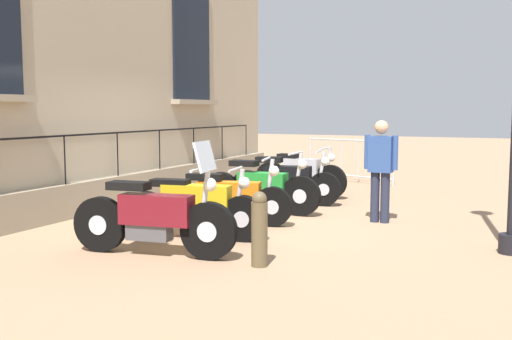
{
  "coord_description": "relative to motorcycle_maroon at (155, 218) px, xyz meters",
  "views": [
    {
      "loc": [
        4.42,
        -8.48,
        1.78
      ],
      "look_at": [
        0.5,
        0.0,
        0.8
      ],
      "focal_mm": 41.09,
      "sensor_mm": 36.0,
      "label": 1
    }
  ],
  "objects": [
    {
      "name": "motorcycle_green",
      "position": [
        -0.06,
        3.22,
        -0.03
      ],
      "size": [
        2.16,
        0.63,
        1.06
      ],
      "color": "black",
      "rests_on": "ground_plane"
    },
    {
      "name": "motorcycle_orange",
      "position": [
        -0.1,
        2.07,
        -0.06
      ],
      "size": [
        2.04,
        0.72,
        1.05
      ],
      "color": "black",
      "rests_on": "ground_plane"
    },
    {
      "name": "motorcycle_black",
      "position": [
        0.0,
        4.23,
        -0.03
      ],
      "size": [
        2.07,
        0.71,
        1.02
      ],
      "color": "black",
      "rests_on": "ground_plane"
    },
    {
      "name": "crowd_barrier",
      "position": [
        0.14,
        8.05,
        0.11
      ],
      "size": [
        2.34,
        0.78,
        1.05
      ],
      "color": "#B7B7BF",
      "rests_on": "ground_plane"
    },
    {
      "name": "motorcycle_yellow",
      "position": [
        -0.06,
        1.02,
        -0.04
      ],
      "size": [
        2.04,
        0.63,
        0.99
      ],
      "color": "black",
      "rests_on": "ground_plane"
    },
    {
      "name": "ground_plane",
      "position": [
        -0.38,
        2.66,
        -0.46
      ],
      "size": [
        60.0,
        60.0,
        0.0
      ],
      "primitive_type": "plane",
      "color": "#9E7A5B"
    },
    {
      "name": "pedestrian_standing",
      "position": [
        2.0,
        3.24,
        0.44
      ],
      "size": [
        0.53,
        0.23,
        1.6
      ],
      "color": "#23283D",
      "rests_on": "ground_plane"
    },
    {
      "name": "motorcycle_maroon",
      "position": [
        0.0,
        0.0,
        0.0
      ],
      "size": [
        2.13,
        0.6,
        1.4
      ],
      "color": "black",
      "rests_on": "ground_plane"
    },
    {
      "name": "building_facade",
      "position": [
        -3.04,
        2.66,
        3.24
      ],
      "size": [
        0.82,
        12.65,
        7.59
      ],
      "color": "tan",
      "rests_on": "ground_plane"
    },
    {
      "name": "bollard",
      "position": [
        1.35,
        0.09,
        -0.03
      ],
      "size": [
        0.19,
        0.19,
        0.86
      ],
      "color": "brown",
      "rests_on": "ground_plane"
    },
    {
      "name": "motorcycle_silver",
      "position": [
        -0.1,
        5.29,
        -0.02
      ],
      "size": [
        2.0,
        0.59,
        1.02
      ],
      "color": "black",
      "rests_on": "ground_plane"
    }
  ]
}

